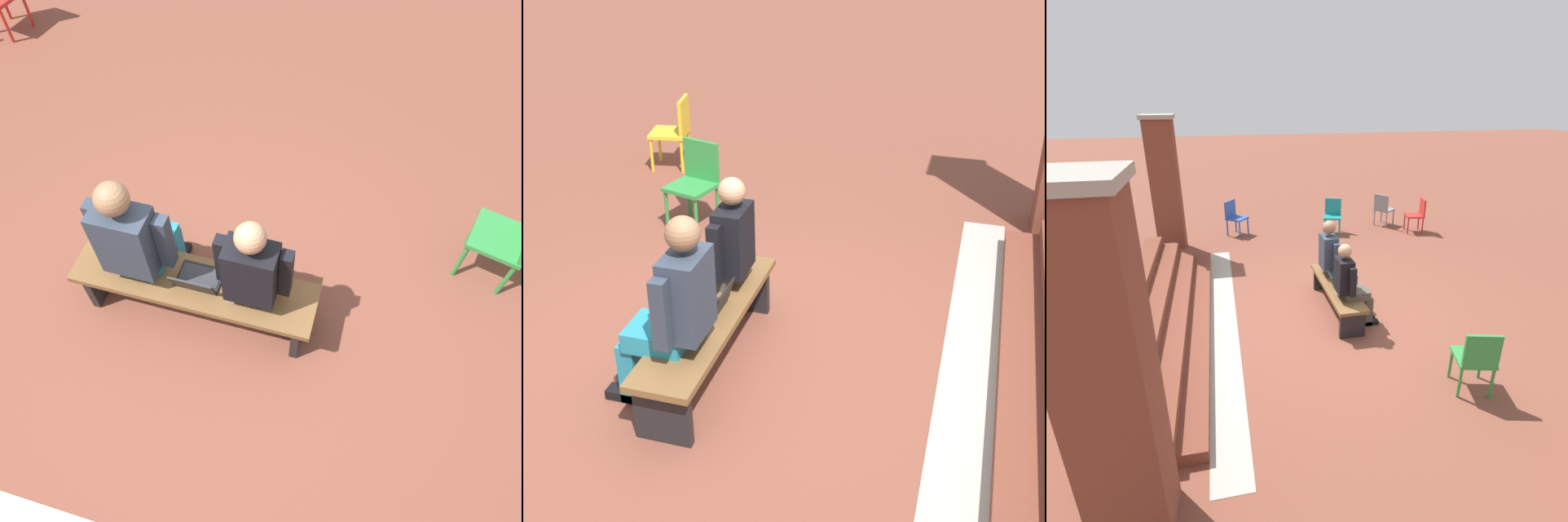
{
  "view_description": "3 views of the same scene",
  "coord_description": "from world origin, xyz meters",
  "views": [
    {
      "loc": [
        -0.86,
        1.5,
        3.58
      ],
      "look_at": [
        -0.36,
        -0.29,
        0.76
      ],
      "focal_mm": 35.0,
      "sensor_mm": 36.0,
      "label": 1
    },
    {
      "loc": [
        4.05,
        1.5,
        3.2
      ],
      "look_at": [
        -0.41,
        0.21,
        0.65
      ],
      "focal_mm": 50.0,
      "sensor_mm": 36.0,
      "label": 2
    },
    {
      "loc": [
        -5.43,
        1.5,
        3.25
      ],
      "look_at": [
        0.46,
        0.22,
        0.75
      ],
      "focal_mm": 28.0,
      "sensor_mm": 36.0,
      "label": 3
    }
  ],
  "objects": [
    {
      "name": "bench",
      "position": [
        0.11,
        -0.19,
        0.35
      ],
      "size": [
        1.8,
        0.44,
        0.45
      ],
      "color": "brown",
      "rests_on": "ground"
    },
    {
      "name": "plastic_chair_near_bench_left",
      "position": [
        -3.47,
        -2.02,
        0.48
      ],
      "size": [
        0.49,
        0.49,
        0.84
      ],
      "color": "gold",
      "rests_on": "ground"
    },
    {
      "name": "plastic_chair_far_right",
      "position": [
        -2.09,
        -1.19,
        0.48
      ],
      "size": [
        0.51,
        0.51,
        0.84
      ],
      "color": "#2D893D",
      "rests_on": "ground"
    },
    {
      "name": "person_adult",
      "position": [
        0.52,
        -0.26,
        0.73
      ],
      "size": [
        0.57,
        0.72,
        1.39
      ],
      "color": "teal",
      "rests_on": "ground"
    },
    {
      "name": "concrete_strip",
      "position": [
        0.11,
        1.6,
        0.0
      ],
      "size": [
        5.96,
        0.4,
        0.01
      ],
      "primitive_type": "cube",
      "color": "#A8A399",
      "rests_on": "ground"
    },
    {
      "name": "laptop",
      "position": [
        0.08,
        -0.18,
        0.5
      ],
      "size": [
        0.32,
        0.29,
        0.21
      ],
      "color": "black",
      "rests_on": "bench"
    },
    {
      "name": "ground_plane",
      "position": [
        0.0,
        0.0,
        0.0
      ],
      "size": [
        60.0,
        60.0,
        0.0
      ],
      "primitive_type": "plane",
      "color": "brown"
    },
    {
      "name": "person_student",
      "position": [
        -0.34,
        -0.26,
        0.7
      ],
      "size": [
        0.51,
        0.65,
        1.3
      ],
      "color": "#4C473D",
      "rests_on": "ground"
    }
  ]
}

